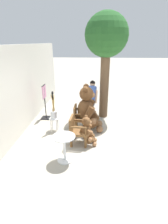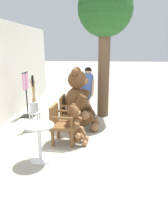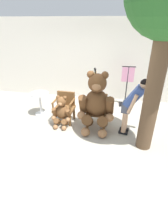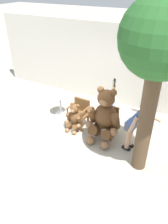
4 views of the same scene
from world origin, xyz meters
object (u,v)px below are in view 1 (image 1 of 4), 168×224
at_px(brush_bucket, 54,112).
at_px(clothing_display_stand, 45,101).
at_px(person_visitor, 91,97).
at_px(white_stool, 54,121).
at_px(teddy_bear_large, 88,109).
at_px(teddy_bear_small, 87,131).
at_px(patio_tree, 107,39).
at_px(wooden_chair_left, 77,130).
at_px(wooden_chair_right, 80,117).
at_px(round_side_table, 64,146).

xyz_separation_m(brush_bucket, clothing_display_stand, (1.02, 0.58, 0.04)).
xyz_separation_m(person_visitor, white_stool, (-1.08, 1.23, -0.55)).
xyz_separation_m(teddy_bear_large, clothing_display_stand, (0.84, 1.72, -0.06)).
relative_size(teddy_bear_small, white_stool, 1.95).
relative_size(teddy_bear_large, clothing_display_stand, 1.16).
distance_m(teddy_bear_large, patio_tree, 2.61).
relative_size(white_stool, patio_tree, 0.12).
bearing_deg(wooden_chair_left, wooden_chair_right, 0.00).
xyz_separation_m(wooden_chair_right, brush_bucket, (-0.18, 0.87, 0.22)).
distance_m(wooden_chair_left, teddy_bear_small, 0.29).
xyz_separation_m(wooden_chair_left, teddy_bear_large, (0.95, -0.27, 0.31)).
bearing_deg(white_stool, patio_tree, -50.41).
relative_size(teddy_bear_large, person_visitor, 1.05).
relative_size(white_stool, round_side_table, 0.64).
bearing_deg(teddy_bear_small, brush_bucket, 56.63).
bearing_deg(person_visitor, round_side_table, 167.64).
relative_size(wooden_chair_right, round_side_table, 1.19).
relative_size(teddy_bear_large, round_side_table, 2.20).
xyz_separation_m(teddy_bear_small, brush_bucket, (0.77, 1.16, 0.24)).
bearing_deg(brush_bucket, round_side_table, -158.56).
height_order(wooden_chair_left, person_visitor, person_visitor).
xyz_separation_m(wooden_chair_left, clothing_display_stand, (1.78, 1.45, 0.26)).
bearing_deg(white_stool, clothing_display_stand, 29.44).
bearing_deg(wooden_chair_left, clothing_display_stand, 39.15).
height_order(teddy_bear_small, patio_tree, patio_tree).
xyz_separation_m(patio_tree, clothing_display_stand, (-0.44, 2.34, -2.24)).
distance_m(wooden_chair_left, brush_bucket, 1.18).
bearing_deg(white_stool, round_side_table, -158.53).
relative_size(person_visitor, patio_tree, 0.39).
height_order(wooden_chair_left, patio_tree, patio_tree).
relative_size(teddy_bear_large, white_stool, 3.45).
height_order(teddy_bear_small, round_side_table, teddy_bear_small).
bearing_deg(white_stool, wooden_chair_right, -78.23).
height_order(white_stool, round_side_table, round_side_table).
bearing_deg(clothing_display_stand, teddy_bear_large, -115.99).
relative_size(person_visitor, round_side_table, 2.09).
bearing_deg(round_side_table, patio_tree, -20.09).
bearing_deg(teddy_bear_small, white_stool, 56.65).
height_order(brush_bucket, clothing_display_stand, brush_bucket).
bearing_deg(clothing_display_stand, wooden_chair_right, -120.01).
xyz_separation_m(person_visitor, patio_tree, (0.38, -0.54, 2.06)).
bearing_deg(person_visitor, wooden_chair_left, 169.16).
relative_size(teddy_bear_large, teddy_bear_small, 1.77).
bearing_deg(patio_tree, teddy_bear_small, 164.98).
distance_m(teddy_bear_large, clothing_display_stand, 1.91).
relative_size(wooden_chair_left, person_visitor, 0.57).
bearing_deg(white_stool, teddy_bear_large, -80.89).
xyz_separation_m(teddy_bear_large, person_visitor, (0.89, -0.09, 0.12)).
relative_size(wooden_chair_right, brush_bucket, 0.90).
distance_m(white_stool, round_side_table, 1.74).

